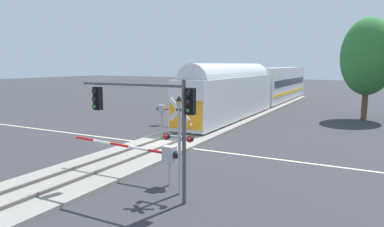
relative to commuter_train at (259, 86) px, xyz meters
name	(u,v)px	position (x,y,z in m)	size (l,w,h in m)	color
ground_plane	(164,145)	(0.00, -20.99, -2.79)	(220.00, 220.00, 0.00)	#333338
road_centre_stripe	(164,145)	(0.00, -20.99, -2.79)	(44.00, 0.20, 0.01)	beige
railway_track	(164,144)	(0.00, -20.99, -2.70)	(4.40, 80.00, 0.32)	gray
commuter_train	(259,86)	(0.00, 0.00, 0.00)	(3.04, 39.11, 5.16)	silver
crossing_gate_near	(156,153)	(3.71, -27.56, -1.38)	(6.19, 0.40, 1.80)	#B7B7BC
crossing_signal_mast	(179,135)	(5.37, -28.30, -0.26)	(1.36, 0.44, 4.15)	#B2B2B7
crossing_gate_far	(168,110)	(-3.81, -14.43, -1.39)	(5.78, 0.40, 1.80)	#B7B7BC
traffic_signal_near_right	(150,109)	(4.51, -29.11, 0.87)	(5.48, 0.38, 4.84)	#4C4C51
oak_far_right	(368,57)	(11.50, -2.40, 3.33)	(5.01, 5.01, 9.89)	brown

